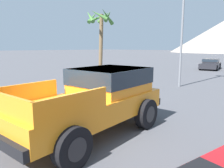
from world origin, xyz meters
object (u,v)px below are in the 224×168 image
(orange_pickup_truck, at_px, (97,96))
(palm_tree_tall, at_px, (100,26))
(parked_car_dark, at_px, (210,64))
(street_lamp_post, at_px, (183,8))

(orange_pickup_truck, relative_size, palm_tree_tall, 0.89)
(parked_car_dark, height_order, palm_tree_tall, palm_tree_tall)
(palm_tree_tall, bearing_deg, orange_pickup_truck, -43.66)
(parked_car_dark, distance_m, street_lamp_post, 14.09)
(street_lamp_post, bearing_deg, parked_car_dark, 101.77)
(parked_car_dark, bearing_deg, orange_pickup_truck, 89.65)
(parked_car_dark, distance_m, palm_tree_tall, 13.93)
(parked_car_dark, bearing_deg, street_lamp_post, 89.85)
(parked_car_dark, height_order, street_lamp_post, street_lamp_post)
(orange_pickup_truck, relative_size, parked_car_dark, 1.11)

